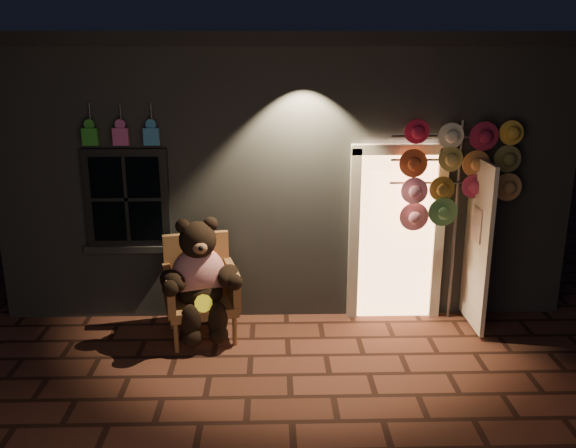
{
  "coord_description": "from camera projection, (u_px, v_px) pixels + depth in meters",
  "views": [
    {
      "loc": [
        -0.16,
        -5.66,
        3.27
      ],
      "look_at": [
        0.01,
        1.0,
        1.35
      ],
      "focal_mm": 38.0,
      "sensor_mm": 36.0,
      "label": 1
    }
  ],
  "objects": [
    {
      "name": "ground",
      "position": [
        289.0,
        375.0,
        6.35
      ],
      "size": [
        60.0,
        60.0,
        0.0
      ],
      "primitive_type": "plane",
      "color": "brown",
      "rests_on": "ground"
    },
    {
      "name": "hat_rack",
      "position": [
        457.0,
        170.0,
        7.09
      ],
      "size": [
        1.53,
        0.22,
        2.5
      ],
      "color": "#59595E",
      "rests_on": "ground"
    },
    {
      "name": "shop_building",
      "position": [
        283.0,
        149.0,
        9.7
      ],
      "size": [
        7.3,
        5.95,
        3.51
      ],
      "color": "slate",
      "rests_on": "ground"
    },
    {
      "name": "teddy_bear",
      "position": [
        200.0,
        278.0,
        6.93
      ],
      "size": [
        0.97,
        0.86,
        1.37
      ],
      "rotation": [
        0.0,
        0.0,
        0.24
      ],
      "color": "red",
      "rests_on": "ground"
    },
    {
      "name": "wicker_armchair",
      "position": [
        200.0,
        287.0,
        7.12
      ],
      "size": [
        0.95,
        0.89,
        1.18
      ],
      "rotation": [
        0.0,
        0.0,
        0.24
      ],
      "color": "#9C663C",
      "rests_on": "ground"
    }
  ]
}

